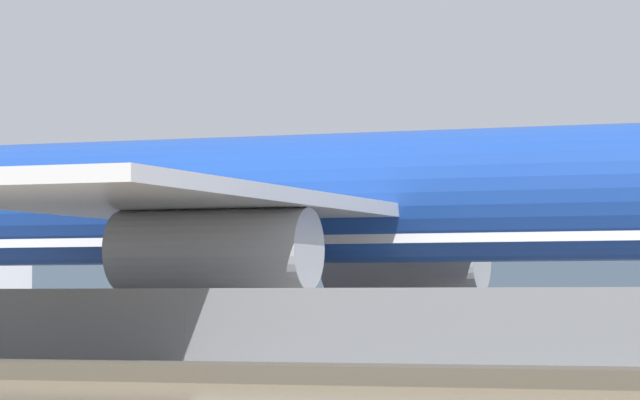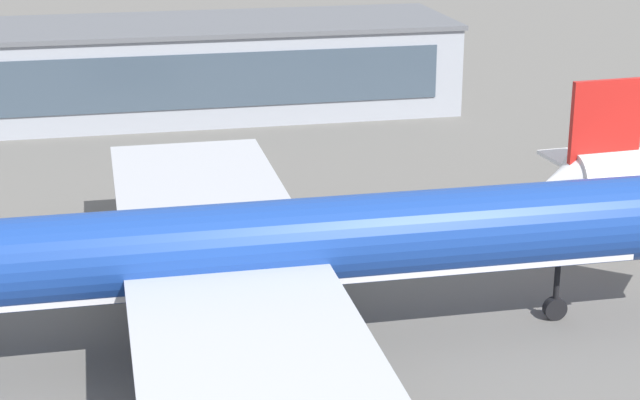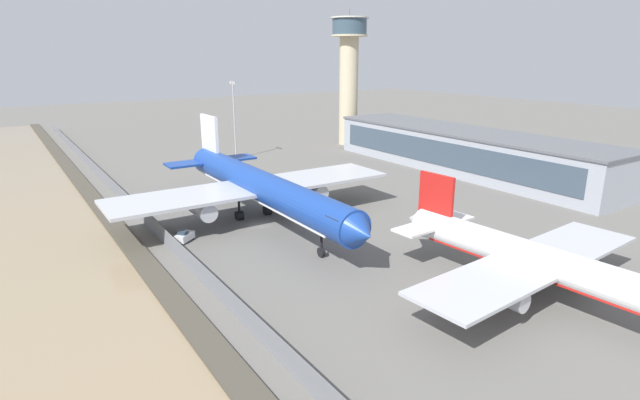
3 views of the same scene
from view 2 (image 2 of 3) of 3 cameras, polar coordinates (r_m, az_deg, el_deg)
ground_plane at (r=62.76m, az=-1.54°, el=-8.11°), size 500.00×500.00×0.00m
cargo_jet_blue at (r=60.96m, az=-3.64°, el=-2.70°), size 57.49×49.25×15.99m
ops_van at (r=95.17m, az=16.44°, el=1.32°), size 4.05×5.60×2.48m
terminal_building at (r=117.90m, az=-11.69°, el=6.75°), size 76.88×17.49×9.87m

